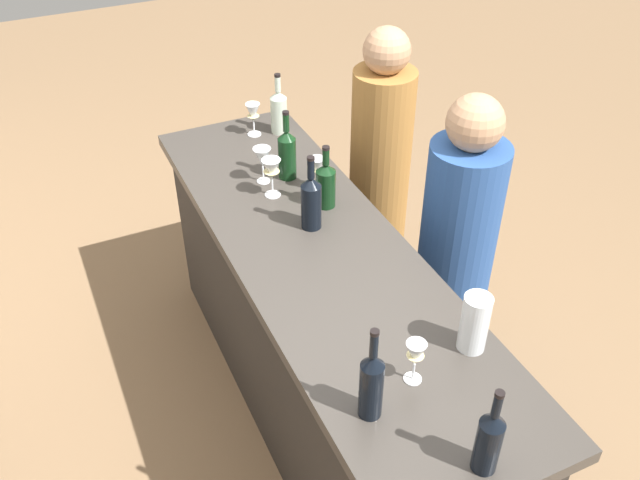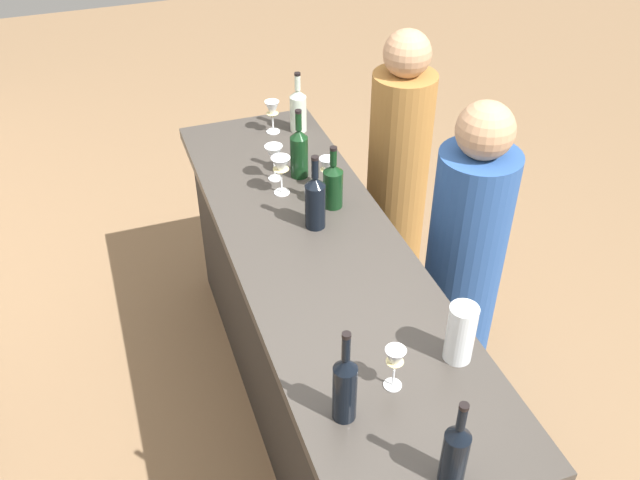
{
  "view_description": "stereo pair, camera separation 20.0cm",
  "coord_description": "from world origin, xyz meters",
  "px_view_note": "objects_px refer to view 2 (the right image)",
  "views": [
    {
      "loc": [
        -1.86,
        0.87,
        2.58
      ],
      "look_at": [
        0.0,
        0.0,
        1.01
      ],
      "focal_mm": 38.96,
      "sensor_mm": 36.0,
      "label": 1
    },
    {
      "loc": [
        -1.94,
        0.68,
        2.58
      ],
      "look_at": [
        0.0,
        0.0,
        1.01
      ],
      "focal_mm": 38.96,
      "sensor_mm": 36.0,
      "label": 2
    }
  ],
  "objects_px": {
    "wine_glass_near_right": "(395,362)",
    "person_center_guest": "(463,266)",
    "wine_bottle_leftmost_near_black": "(455,452)",
    "wine_bottle_second_left_near_black": "(345,386)",
    "wine_bottle_second_right_dark_green": "(333,184)",
    "wine_glass_near_left": "(327,169)",
    "wine_bottle_far_right_clear_pale": "(298,109)",
    "wine_glass_far_left": "(274,156)",
    "wine_glass_far_center": "(281,168)",
    "wine_bottle_center_near_black": "(315,201)",
    "wine_bottle_rightmost_dark_green": "(299,152)",
    "water_pitcher": "(461,333)",
    "person_left_guest": "(397,182)",
    "wine_glass_near_center": "(272,111)"
  },
  "relations": [
    {
      "from": "wine_glass_near_left",
      "to": "wine_glass_near_right",
      "type": "distance_m",
      "value": 1.1
    },
    {
      "from": "wine_bottle_second_right_dark_green",
      "to": "water_pitcher",
      "type": "xyz_separation_m",
      "value": [
        -0.92,
        -0.08,
        0.0
      ]
    },
    {
      "from": "wine_bottle_second_left_near_black",
      "to": "wine_bottle_far_right_clear_pale",
      "type": "relative_size",
      "value": 1.12
    },
    {
      "from": "wine_glass_far_left",
      "to": "wine_glass_far_center",
      "type": "height_order",
      "value": "wine_glass_far_center"
    },
    {
      "from": "wine_bottle_second_left_near_black",
      "to": "wine_bottle_center_near_black",
      "type": "relative_size",
      "value": 1.05
    },
    {
      "from": "wine_glass_far_left",
      "to": "person_center_guest",
      "type": "distance_m",
      "value": 0.94
    },
    {
      "from": "wine_bottle_rightmost_dark_green",
      "to": "wine_bottle_far_right_clear_pale",
      "type": "distance_m",
      "value": 0.41
    },
    {
      "from": "wine_glass_near_left",
      "to": "wine_glass_near_center",
      "type": "bearing_deg",
      "value": 7.67
    },
    {
      "from": "wine_glass_near_left",
      "to": "wine_glass_near_right",
      "type": "bearing_deg",
      "value": 170.44
    },
    {
      "from": "wine_glass_near_center",
      "to": "wine_bottle_second_left_near_black",
      "type": "bearing_deg",
      "value": 170.43
    },
    {
      "from": "wine_bottle_leftmost_near_black",
      "to": "wine_glass_far_left",
      "type": "distance_m",
      "value": 1.58
    },
    {
      "from": "water_pitcher",
      "to": "person_center_guest",
      "type": "bearing_deg",
      "value": -32.74
    },
    {
      "from": "wine_glass_far_center",
      "to": "wine_bottle_rightmost_dark_green",
      "type": "bearing_deg",
      "value": -47.05
    },
    {
      "from": "wine_bottle_center_near_black",
      "to": "wine_glass_near_left",
      "type": "bearing_deg",
      "value": -29.57
    },
    {
      "from": "wine_glass_far_center",
      "to": "person_center_guest",
      "type": "relative_size",
      "value": 0.12
    },
    {
      "from": "wine_bottle_far_right_clear_pale",
      "to": "wine_glass_far_center",
      "type": "relative_size",
      "value": 1.73
    },
    {
      "from": "wine_bottle_second_right_dark_green",
      "to": "water_pitcher",
      "type": "relative_size",
      "value": 1.32
    },
    {
      "from": "water_pitcher",
      "to": "person_left_guest",
      "type": "relative_size",
      "value": 0.14
    },
    {
      "from": "wine_bottle_leftmost_near_black",
      "to": "wine_glass_near_center",
      "type": "bearing_deg",
      "value": -2.75
    },
    {
      "from": "wine_bottle_far_right_clear_pale",
      "to": "person_left_guest",
      "type": "height_order",
      "value": "person_left_guest"
    },
    {
      "from": "wine_bottle_second_right_dark_green",
      "to": "wine_bottle_far_right_clear_pale",
      "type": "xyz_separation_m",
      "value": [
        0.66,
        -0.07,
        0.01
      ]
    },
    {
      "from": "wine_bottle_second_left_near_black",
      "to": "wine_bottle_center_near_black",
      "type": "xyz_separation_m",
      "value": [
        0.91,
        -0.23,
        -0.01
      ]
    },
    {
      "from": "wine_glass_near_right",
      "to": "water_pitcher",
      "type": "distance_m",
      "value": 0.24
    },
    {
      "from": "wine_bottle_second_right_dark_green",
      "to": "wine_bottle_rightmost_dark_green",
      "type": "distance_m",
      "value": 0.27
    },
    {
      "from": "water_pitcher",
      "to": "person_center_guest",
      "type": "height_order",
      "value": "person_center_guest"
    },
    {
      "from": "wine_glass_near_center",
      "to": "wine_glass_far_left",
      "type": "relative_size",
      "value": 0.99
    },
    {
      "from": "person_left_guest",
      "to": "wine_glass_near_center",
      "type": "bearing_deg",
      "value": -11.73
    },
    {
      "from": "wine_bottle_leftmost_near_black",
      "to": "wine_glass_near_left",
      "type": "relative_size",
      "value": 2.04
    },
    {
      "from": "wine_bottle_second_right_dark_green",
      "to": "wine_bottle_rightmost_dark_green",
      "type": "bearing_deg",
      "value": 11.99
    },
    {
      "from": "wine_bottle_leftmost_near_black",
      "to": "wine_bottle_far_right_clear_pale",
      "type": "relative_size",
      "value": 1.02
    },
    {
      "from": "wine_bottle_second_left_near_black",
      "to": "wine_bottle_second_right_dark_green",
      "type": "distance_m",
      "value": 1.07
    },
    {
      "from": "wine_bottle_leftmost_near_black",
      "to": "wine_bottle_far_right_clear_pale",
      "type": "bearing_deg",
      "value": -6.28
    },
    {
      "from": "wine_bottle_far_right_clear_pale",
      "to": "water_pitcher",
      "type": "bearing_deg",
      "value": -179.64
    },
    {
      "from": "wine_bottle_second_right_dark_green",
      "to": "wine_glass_near_right",
      "type": "distance_m",
      "value": 0.97
    },
    {
      "from": "wine_bottle_second_right_dark_green",
      "to": "wine_bottle_center_near_black",
      "type": "bearing_deg",
      "value": 133.84
    },
    {
      "from": "water_pitcher",
      "to": "wine_glass_near_center",
      "type": "bearing_deg",
      "value": 4.66
    },
    {
      "from": "wine_bottle_second_left_near_black",
      "to": "wine_bottle_rightmost_dark_green",
      "type": "bearing_deg",
      "value": -12.49
    },
    {
      "from": "wine_bottle_rightmost_dark_green",
      "to": "person_left_guest",
      "type": "height_order",
      "value": "person_left_guest"
    },
    {
      "from": "wine_bottle_second_right_dark_green",
      "to": "water_pitcher",
      "type": "height_order",
      "value": "wine_bottle_second_right_dark_green"
    },
    {
      "from": "wine_bottle_second_right_dark_green",
      "to": "wine_glass_far_left",
      "type": "relative_size",
      "value": 1.69
    },
    {
      "from": "wine_glass_near_right",
      "to": "person_center_guest",
      "type": "height_order",
      "value": "person_center_guest"
    },
    {
      "from": "wine_bottle_leftmost_near_black",
      "to": "person_left_guest",
      "type": "xyz_separation_m",
      "value": [
        1.74,
        -0.66,
        -0.38
      ]
    },
    {
      "from": "person_center_guest",
      "to": "wine_glass_near_right",
      "type": "bearing_deg",
      "value": 34.93
    },
    {
      "from": "wine_bottle_center_near_black",
      "to": "wine_glass_near_right",
      "type": "distance_m",
      "value": 0.85
    },
    {
      "from": "wine_bottle_second_right_dark_green",
      "to": "person_left_guest",
      "type": "distance_m",
      "value": 0.77
    },
    {
      "from": "wine_glass_far_left",
      "to": "wine_bottle_second_right_dark_green",
      "type": "bearing_deg",
      "value": -149.07
    },
    {
      "from": "person_left_guest",
      "to": "wine_bottle_far_right_clear_pale",
      "type": "bearing_deg",
      "value": -14.72
    },
    {
      "from": "wine_glass_far_left",
      "to": "wine_glass_far_center",
      "type": "bearing_deg",
      "value": 178.08
    },
    {
      "from": "wine_bottle_leftmost_near_black",
      "to": "wine_bottle_second_left_near_black",
      "type": "bearing_deg",
      "value": 33.56
    },
    {
      "from": "wine_bottle_rightmost_dark_green",
      "to": "person_left_guest",
      "type": "distance_m",
      "value": 0.7
    }
  ]
}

